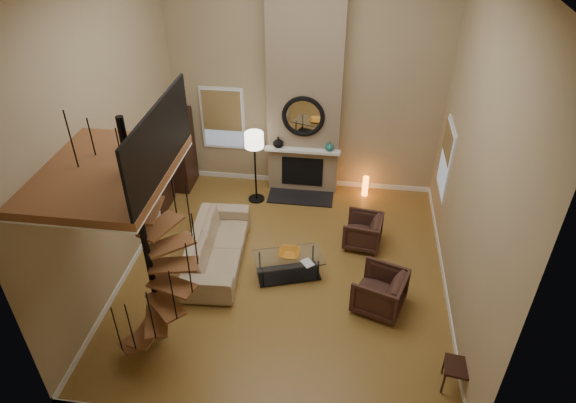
# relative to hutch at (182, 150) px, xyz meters

# --- Properties ---
(ground) EXTENTS (6.00, 6.50, 0.01)m
(ground) POSITION_rel_hutch_xyz_m (2.81, -2.79, -0.95)
(ground) COLOR #AB7E37
(ground) RESTS_ON ground
(back_wall) EXTENTS (6.00, 0.02, 5.50)m
(back_wall) POSITION_rel_hutch_xyz_m (2.81, 0.46, 1.80)
(back_wall) COLOR tan
(back_wall) RESTS_ON ground
(front_wall) EXTENTS (6.00, 0.02, 5.50)m
(front_wall) POSITION_rel_hutch_xyz_m (2.81, -6.04, 1.80)
(front_wall) COLOR tan
(front_wall) RESTS_ON ground
(left_wall) EXTENTS (0.02, 6.50, 5.50)m
(left_wall) POSITION_rel_hutch_xyz_m (-0.19, -2.79, 1.80)
(left_wall) COLOR tan
(left_wall) RESTS_ON ground
(right_wall) EXTENTS (0.02, 6.50, 5.50)m
(right_wall) POSITION_rel_hutch_xyz_m (5.81, -2.79, 1.80)
(right_wall) COLOR tan
(right_wall) RESTS_ON ground
(baseboard_back) EXTENTS (6.00, 0.02, 0.12)m
(baseboard_back) POSITION_rel_hutch_xyz_m (2.81, 0.45, -0.89)
(baseboard_back) COLOR white
(baseboard_back) RESTS_ON ground
(baseboard_left) EXTENTS (0.02, 6.50, 0.12)m
(baseboard_left) POSITION_rel_hutch_xyz_m (-0.18, -2.79, -0.89)
(baseboard_left) COLOR white
(baseboard_left) RESTS_ON ground
(baseboard_right) EXTENTS (0.02, 6.50, 0.12)m
(baseboard_right) POSITION_rel_hutch_xyz_m (5.80, -2.79, -0.89)
(baseboard_right) COLOR white
(baseboard_right) RESTS_ON ground
(chimney_breast) EXTENTS (1.60, 0.38, 5.50)m
(chimney_breast) POSITION_rel_hutch_xyz_m (2.81, 0.27, 1.80)
(chimney_breast) COLOR #897459
(chimney_breast) RESTS_ON ground
(hearth) EXTENTS (1.50, 0.60, 0.04)m
(hearth) POSITION_rel_hutch_xyz_m (2.81, -0.22, -0.93)
(hearth) COLOR black
(hearth) RESTS_ON ground
(firebox) EXTENTS (0.95, 0.02, 0.72)m
(firebox) POSITION_rel_hutch_xyz_m (2.81, 0.07, -0.40)
(firebox) COLOR black
(firebox) RESTS_ON chimney_breast
(mantel) EXTENTS (1.70, 0.18, 0.06)m
(mantel) POSITION_rel_hutch_xyz_m (2.81, -0.01, 0.20)
(mantel) COLOR white
(mantel) RESTS_ON chimney_breast
(mirror_frame) EXTENTS (0.94, 0.10, 0.94)m
(mirror_frame) POSITION_rel_hutch_xyz_m (2.81, 0.05, 1.00)
(mirror_frame) COLOR black
(mirror_frame) RESTS_ON chimney_breast
(mirror_disc) EXTENTS (0.80, 0.01, 0.80)m
(mirror_disc) POSITION_rel_hutch_xyz_m (2.81, 0.06, 1.00)
(mirror_disc) COLOR white
(mirror_disc) RESTS_ON chimney_breast
(vase_left) EXTENTS (0.24, 0.24, 0.25)m
(vase_left) POSITION_rel_hutch_xyz_m (2.26, 0.03, 0.35)
(vase_left) COLOR black
(vase_left) RESTS_ON mantel
(vase_right) EXTENTS (0.20, 0.20, 0.21)m
(vase_right) POSITION_rel_hutch_xyz_m (3.41, 0.03, 0.33)
(vase_right) COLOR #1B6056
(vase_right) RESTS_ON mantel
(window_back) EXTENTS (1.02, 0.06, 1.52)m
(window_back) POSITION_rel_hutch_xyz_m (0.91, 0.43, 0.67)
(window_back) COLOR white
(window_back) RESTS_ON back_wall
(window_right) EXTENTS (0.06, 1.02, 1.52)m
(window_right) POSITION_rel_hutch_xyz_m (5.78, -0.79, 0.68)
(window_right) COLOR white
(window_right) RESTS_ON right_wall
(entry_door) EXTENTS (0.10, 1.05, 2.16)m
(entry_door) POSITION_rel_hutch_xyz_m (-0.15, -0.99, 0.10)
(entry_door) COLOR white
(entry_door) RESTS_ON ground
(loft) EXTENTS (1.70, 2.20, 1.09)m
(loft) POSITION_rel_hutch_xyz_m (0.76, -4.59, 2.29)
(loft) COLOR brown
(loft) RESTS_ON left_wall
(spiral_stair) EXTENTS (1.47, 1.47, 4.06)m
(spiral_stair) POSITION_rel_hutch_xyz_m (1.03, -4.58, 0.83)
(spiral_stair) COLOR black
(spiral_stair) RESTS_ON ground
(hutch) EXTENTS (0.39, 0.83, 1.87)m
(hutch) POSITION_rel_hutch_xyz_m (0.00, 0.00, 0.00)
(hutch) COLOR black
(hutch) RESTS_ON ground
(sofa) EXTENTS (1.12, 2.51, 0.72)m
(sofa) POSITION_rel_hutch_xyz_m (1.44, -2.62, -0.55)
(sofa) COLOR tan
(sofa) RESTS_ON ground
(armchair_near) EXTENTS (0.83, 0.82, 0.67)m
(armchair_near) POSITION_rel_hutch_xyz_m (4.31, -1.74, -0.60)
(armchair_near) COLOR #41261E
(armchair_near) RESTS_ON ground
(armchair_far) EXTENTS (1.06, 1.04, 0.77)m
(armchair_far) POSITION_rel_hutch_xyz_m (4.63, -3.43, -0.60)
(armchair_far) COLOR #41261E
(armchair_far) RESTS_ON ground
(coffee_table) EXTENTS (1.41, 1.01, 0.47)m
(coffee_table) POSITION_rel_hutch_xyz_m (2.88, -2.83, -0.67)
(coffee_table) COLOR silver
(coffee_table) RESTS_ON ground
(bowl) EXTENTS (0.41, 0.41, 0.10)m
(bowl) POSITION_rel_hutch_xyz_m (2.88, -2.78, -0.45)
(bowl) COLOR orange
(bowl) RESTS_ON coffee_table
(book) EXTENTS (0.29, 0.30, 0.02)m
(book) POSITION_rel_hutch_xyz_m (3.23, -2.98, -0.49)
(book) COLOR gray
(book) RESTS_ON coffee_table
(floor_lamp) EXTENTS (0.42, 0.42, 1.72)m
(floor_lamp) POSITION_rel_hutch_xyz_m (1.80, -0.40, 0.46)
(floor_lamp) COLOR black
(floor_lamp) RESTS_ON ground
(accent_lamp) EXTENTS (0.14, 0.14, 0.49)m
(accent_lamp) POSITION_rel_hutch_xyz_m (4.28, 0.12, -0.70)
(accent_lamp) COLOR orange
(accent_lamp) RESTS_ON ground
(side_chair) EXTENTS (0.48, 0.46, 0.92)m
(side_chair) POSITION_rel_hutch_xyz_m (5.78, -4.93, -0.42)
(side_chair) COLOR black
(side_chair) RESTS_ON ground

